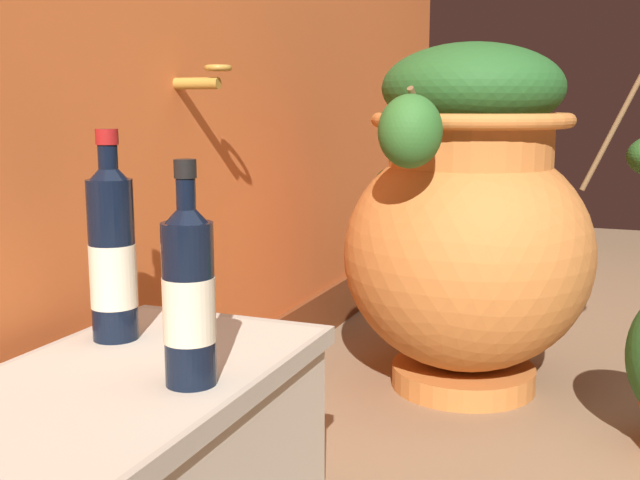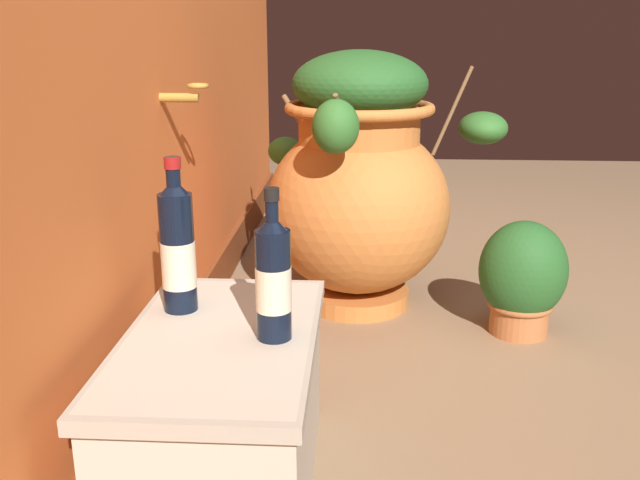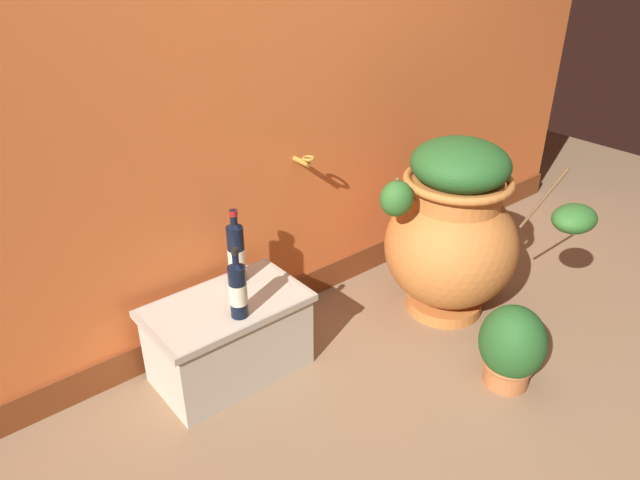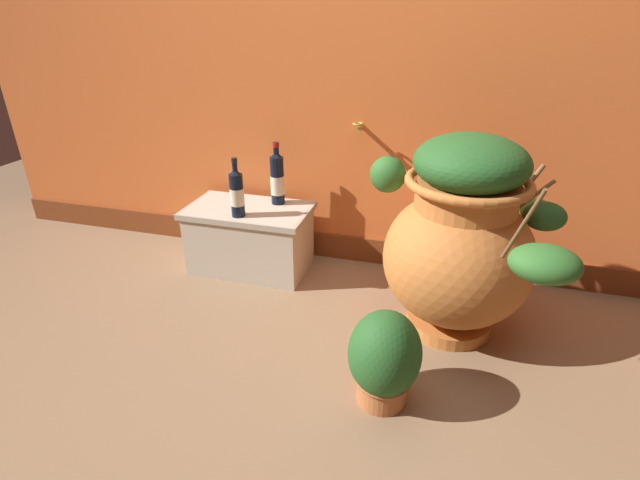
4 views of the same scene
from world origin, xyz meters
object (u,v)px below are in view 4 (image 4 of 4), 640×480
(wine_bottle_left, at_px, (277,178))
(wine_bottle_middle, at_px, (237,192))
(potted_shrub, at_px, (384,359))
(terracotta_urn, at_px, (461,241))

(wine_bottle_left, distance_m, wine_bottle_middle, 0.26)
(wine_bottle_left, relative_size, potted_shrub, 0.90)
(wine_bottle_left, distance_m, potted_shrub, 1.19)
(wine_bottle_left, height_order, potted_shrub, wine_bottle_left)
(terracotta_urn, distance_m, potted_shrub, 0.62)
(wine_bottle_left, bearing_deg, terracotta_urn, -21.78)
(wine_bottle_middle, xyz_separation_m, potted_shrub, (0.86, -0.68, -0.30))
(potted_shrub, bearing_deg, terracotta_urn, 66.57)
(wine_bottle_middle, relative_size, potted_shrub, 0.81)
(terracotta_urn, bearing_deg, potted_shrub, -113.43)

